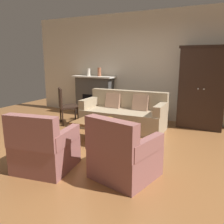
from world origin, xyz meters
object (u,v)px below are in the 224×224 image
fruit_bowl (107,120)px  dog (37,130)px  mantel_vase_terracotta (99,72)px  armchair_near_left (44,149)px  armchair_near_right (123,156)px  mantel_vase_cream (89,72)px  book_stack (97,118)px  armoire (202,88)px  side_chair_wooden (65,104)px  coffee_table (102,125)px  couch (124,115)px  fireplace (95,95)px

fruit_bowl → dog: size_ratio=0.50×
mantel_vase_terracotta → armchair_near_left: bearing=-73.6°
armchair_near_right → mantel_vase_cream: bearing=128.8°
book_stack → armchair_near_left: bearing=-92.3°
armoire → armchair_near_left: size_ratio=2.14×
fruit_bowl → side_chair_wooden: 1.76m
armoire → side_chair_wooden: 3.30m
mantel_vase_cream → coffee_table: bearing=-52.4°
armchair_near_right → dog: (-2.05, 0.51, -0.07)m
armoire → fruit_bowl: size_ratio=7.12×
fruit_bowl → side_chair_wooden: bearing=154.3°
coffee_table → mantel_vase_terracotta: 2.53m
armchair_near_left → mantel_vase_cream: bearing=111.8°
armchair_near_left → dog: bearing=139.0°
book_stack → fruit_bowl: bearing=-7.5°
couch → fireplace: bearing=145.2°
coffee_table → side_chair_wooden: 1.70m
book_stack → armchair_near_right: (1.07, -1.13, -0.14)m
book_stack → armoire: bearing=48.0°
armoire → mantel_vase_terracotta: (-2.77, 0.06, 0.29)m
armoire → coffee_table: size_ratio=1.72×
armchair_near_right → fireplace: bearing=126.6°
armchair_near_left → mantel_vase_terracotta: bearing=106.4°
coffee_table → armchair_near_right: bearing=-49.1°
coffee_table → mantel_vase_cream: mantel_vase_cream is taller
armoire → armchair_near_right: bearing=-102.0°
armoire → couch: size_ratio=0.97×
mantel_vase_terracotta → coffee_table: bearing=-59.3°
book_stack → armchair_near_right: armchair_near_right is taller
mantel_vase_terracotta → armchair_near_left: (1.00, -3.39, -0.93)m
fireplace → fruit_bowl: fireplace is taller
fireplace → mantel_vase_cream: mantel_vase_cream is taller
fruit_bowl → mantel_vase_terracotta: mantel_vase_terracotta is taller
fruit_bowl → dog: fruit_bowl is taller
armoire → couch: armoire is taller
mantel_vase_terracotta → dog: 2.77m
armoire → book_stack: size_ratio=7.64×
coffee_table → dog: (-1.14, -0.55, -0.12)m
couch → fruit_bowl: 1.08m
coffee_table → book_stack: size_ratio=4.45×
mantel_vase_terracotta → side_chair_wooden: bearing=-102.9°
fireplace → dog: size_ratio=2.37×
book_stack → dog: bearing=-147.7°
armoire → couch: 1.92m
fruit_bowl → armchair_near_right: bearing=-52.9°
coffee_table → book_stack: bearing=155.3°
mantel_vase_terracotta → dog: mantel_vase_terracotta is taller
book_stack → mantel_vase_terracotta: mantel_vase_terracotta is taller
couch → armchair_near_right: armchair_near_right is taller
couch → armchair_near_right: (0.94, -2.16, -0.00)m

